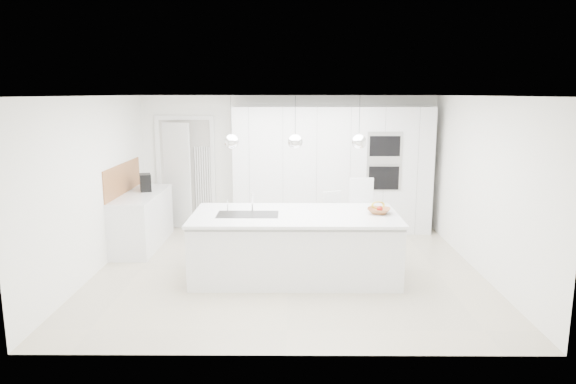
{
  "coord_description": "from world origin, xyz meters",
  "views": [
    {
      "loc": [
        0.04,
        -7.15,
        2.53
      ],
      "look_at": [
        0.0,
        0.3,
        1.1
      ],
      "focal_mm": 32.0,
      "sensor_mm": 36.0,
      "label": 1
    }
  ],
  "objects_px": {
    "island_base": "(295,247)",
    "espresso_machine": "(145,183)",
    "bar_stool_left": "(332,225)",
    "bar_stool_right": "(362,218)",
    "fruit_bowl": "(379,211)"
  },
  "relations": [
    {
      "from": "island_base",
      "to": "espresso_machine",
      "type": "relative_size",
      "value": 9.56
    },
    {
      "from": "bar_stool_left",
      "to": "bar_stool_right",
      "type": "relative_size",
      "value": 0.83
    },
    {
      "from": "fruit_bowl",
      "to": "espresso_machine",
      "type": "distance_m",
      "value": 4.04
    },
    {
      "from": "island_base",
      "to": "bar_stool_right",
      "type": "distance_m",
      "value": 1.46
    },
    {
      "from": "espresso_machine",
      "to": "bar_stool_left",
      "type": "xyz_separation_m",
      "value": [
        3.12,
        -0.75,
        -0.54
      ]
    },
    {
      "from": "island_base",
      "to": "bar_stool_left",
      "type": "height_order",
      "value": "bar_stool_left"
    },
    {
      "from": "island_base",
      "to": "bar_stool_right",
      "type": "height_order",
      "value": "bar_stool_right"
    },
    {
      "from": "island_base",
      "to": "bar_stool_left",
      "type": "distance_m",
      "value": 1.13
    },
    {
      "from": "island_base",
      "to": "espresso_machine",
      "type": "distance_m",
      "value": 3.12
    },
    {
      "from": "espresso_machine",
      "to": "bar_stool_left",
      "type": "relative_size",
      "value": 0.29
    },
    {
      "from": "bar_stool_left",
      "to": "bar_stool_right",
      "type": "distance_m",
      "value": 0.48
    },
    {
      "from": "bar_stool_right",
      "to": "espresso_machine",
      "type": "bearing_deg",
      "value": 161.84
    },
    {
      "from": "fruit_bowl",
      "to": "bar_stool_right",
      "type": "distance_m",
      "value": 0.99
    },
    {
      "from": "espresso_machine",
      "to": "bar_stool_right",
      "type": "xyz_separation_m",
      "value": [
        3.59,
        -0.73,
        -0.44
      ]
    },
    {
      "from": "island_base",
      "to": "bar_stool_left",
      "type": "xyz_separation_m",
      "value": [
        0.59,
        0.96,
        0.07
      ]
    }
  ]
}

